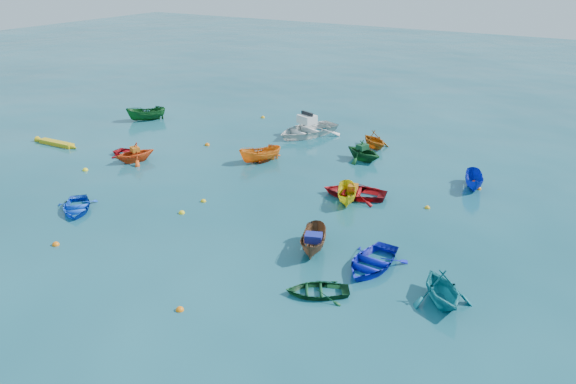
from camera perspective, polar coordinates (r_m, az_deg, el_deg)
The scene contains 32 objects.
ground at distance 26.75m, azimuth -5.54°, elevation -4.39°, with size 160.00×160.00×0.00m, color #0A404B.
dinghy_blue_sw at distance 31.11m, azimuth -20.66°, elevation -1.77°, with size 2.05×2.87×0.60m, color blue.
sampan_brown_mid at distance 25.35m, azimuth 2.62°, elevation -5.96°, with size 1.06×2.81×1.09m, color brown.
dinghy_blue_se at distance 24.34m, azimuth 8.46°, elevation -7.54°, with size 2.43×3.40×0.71m, color #0F1ABE.
dinghy_orange_w at distance 37.30m, azimuth -15.24°, elevation 3.01°, with size 2.20×2.55×1.34m, color #E54B15.
sampan_yellow_mid at distance 30.26m, azimuth 5.98°, elevation -1.02°, with size 0.99×2.63×1.02m, color gold.
dinghy_green_e at distance 22.38m, azimuth 2.98°, elevation -10.28°, with size 1.78×2.49×0.52m, color #0F4321.
dinghy_cyan_se at distance 22.64m, azimuth 15.25°, elevation -10.74°, with size 2.31×2.68×1.41m, color teal.
dinghy_red_nw at distance 38.33m, azimuth -15.52°, elevation 3.52°, with size 1.96×2.74×0.57m, color #B30E16.
sampan_orange_n at distance 36.01m, azimuth -2.81°, elevation 3.10°, with size 1.07×2.83×1.10m, color orange.
dinghy_green_n at distance 36.56m, azimuth 7.62°, elevation 3.23°, with size 2.30×2.67×1.40m, color #114A1E.
dinghy_red_ne at distance 31.03m, azimuth 6.76°, elevation -0.43°, with size 2.48×3.46×0.72m, color #9F0D12.
sampan_blue_far at distance 33.65m, azimuth 18.30°, elevation 0.43°, with size 0.98×2.61×1.01m, color #0D23AE.
dinghy_red_far at distance 36.53m, azimuth -2.41°, elevation 3.40°, with size 1.76×2.47×0.51m, color #B93A0F.
dinghy_orange_far at distance 39.12m, azimuth 8.70°, elevation 4.50°, with size 2.12×2.46×1.29m, color #C26612.
sampan_green_far at distance 46.56m, azimuth -14.15°, elevation 7.08°, with size 1.15×3.05×1.18m, color #14561F.
kayak_yellow at distance 42.34m, azimuth -22.43°, elevation 4.43°, with size 0.54×3.66×0.36m, color gold, non-canonical shape.
motorboat_white at distance 41.43m, azimuth 1.93°, elevation 5.82°, with size 3.59×5.02×1.64m, color white.
tarp_blue_a at distance 24.87m, azimuth 2.61°, elevation -4.66°, with size 0.75×0.56×0.36m, color navy.
tarp_orange_a at distance 37.06m, azimuth -15.30°, elevation 4.21°, with size 0.61×0.46×0.29m, color #D16615.
tarp_green_b at distance 36.34m, azimuth 7.57°, elevation 4.56°, with size 0.69×0.52×0.33m, color #104120.
tarp_orange_b at distance 30.85m, azimuth 6.62°, elevation 0.47°, with size 0.62×0.47×0.30m, color #AF5D11.
buoy_or_a at distance 27.88m, azimuth -22.52°, elevation -5.00°, with size 0.33×0.33×0.33m, color orange.
buoy_ye_a at distance 29.32m, azimuth -10.75°, elevation -2.14°, with size 0.33×0.33×0.33m, color yellow.
buoy_or_b at distance 21.81m, azimuth -10.93°, elevation -11.71°, with size 0.31×0.31×0.31m, color orange.
buoy_ye_b at distance 36.66m, azimuth -19.89°, elevation 2.06°, with size 0.35×0.35×0.35m, color yellow.
buoy_or_c at distance 39.50m, azimuth -8.21°, elevation 4.71°, with size 0.36×0.36×0.36m, color orange.
buoy_ye_c at distance 30.49m, azimuth -8.59°, elevation -0.97°, with size 0.30×0.30×0.30m, color gold.
buoy_or_d at distance 34.35m, azimuth 18.40°, elevation 0.88°, with size 0.35×0.35×0.35m, color #ED500C.
buoy_ye_d at distance 45.91m, azimuth -2.58°, elevation 7.54°, with size 0.33×0.33×0.33m, color gold.
buoy_or_e at distance 33.52m, azimuth 18.77°, elevation 0.28°, with size 0.33×0.33×0.33m, color orange.
buoy_ye_e at distance 30.27m, azimuth 13.96°, elevation -1.61°, with size 0.29×0.29×0.29m, color gold.
Camera 1 is at (14.37, -18.91, 12.30)m, focal length 35.00 mm.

